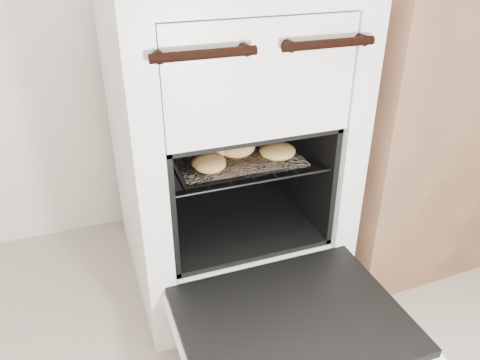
# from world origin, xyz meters

# --- Properties ---
(stove) EXTENTS (0.60, 0.67, 0.93)m
(stove) POSITION_xyz_m (0.02, 1.16, 0.45)
(stove) COLOR white
(stove) RESTS_ON ground
(oven_door) EXTENTS (0.54, 0.42, 0.04)m
(oven_door) POSITION_xyz_m (0.02, 0.65, 0.20)
(oven_door) COLOR black
(oven_door) RESTS_ON stove
(oven_rack) EXTENTS (0.44, 0.42, 0.01)m
(oven_rack) POSITION_xyz_m (0.02, 1.10, 0.46)
(oven_rack) COLOR black
(oven_rack) RESTS_ON stove
(foil_sheet) EXTENTS (0.34, 0.30, 0.01)m
(foil_sheet) POSITION_xyz_m (0.02, 1.08, 0.46)
(foil_sheet) COLOR white
(foil_sheet) RESTS_ON oven_rack
(baked_rolls) EXTENTS (0.33, 0.25, 0.05)m
(baked_rolls) POSITION_xyz_m (0.01, 1.05, 0.49)
(baked_rolls) COLOR tan
(baked_rolls) RESTS_ON foil_sheet
(counter) EXTENTS (0.91, 0.62, 0.89)m
(counter) POSITION_xyz_m (0.80, 1.14, 0.45)
(counter) COLOR brown
(counter) RESTS_ON ground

